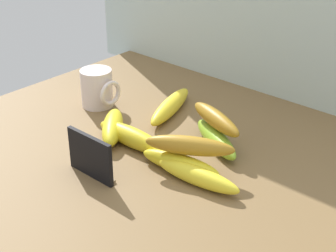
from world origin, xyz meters
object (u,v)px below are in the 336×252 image
(banana_2, at_px, (197,176))
(banana_6, at_px, (190,146))
(banana_3, at_px, (170,106))
(banana_5, at_px, (181,164))
(banana_7, at_px, (216,119))
(coffee_mug, at_px, (98,88))
(banana_0, at_px, (132,137))
(banana_4, at_px, (113,127))
(chalkboard_sign, at_px, (91,158))
(banana_1, at_px, (216,139))

(banana_2, bearing_deg, banana_6, 147.71)
(banana_6, bearing_deg, banana_3, 139.68)
(banana_2, bearing_deg, banana_5, 167.69)
(banana_5, xyz_separation_m, banana_7, (-0.02, 0.13, 0.04))
(coffee_mug, distance_m, banana_6, 0.35)
(banana_0, bearing_deg, banana_4, 176.71)
(banana_6, bearing_deg, banana_2, -32.29)
(chalkboard_sign, height_order, banana_7, chalkboard_sign)
(banana_0, bearing_deg, banana_6, 1.73)
(banana_2, xyz_separation_m, banana_3, (-0.22, 0.18, 0.00))
(banana_3, relative_size, banana_7, 1.25)
(banana_2, relative_size, banana_7, 1.09)
(banana_2, distance_m, banana_6, 0.06)
(banana_0, relative_size, banana_2, 1.05)
(coffee_mug, bearing_deg, banana_1, 4.70)
(banana_3, relative_size, banana_6, 1.19)
(chalkboard_sign, height_order, banana_4, chalkboard_sign)
(banana_5, height_order, banana_6, banana_6)
(banana_1, xyz_separation_m, banana_7, (-0.01, 0.01, 0.04))
(chalkboard_sign, height_order, coffee_mug, coffee_mug)
(banana_4, bearing_deg, banana_2, -5.40)
(chalkboard_sign, height_order, banana_1, chalkboard_sign)
(banana_0, distance_m, banana_2, 0.19)
(chalkboard_sign, relative_size, coffee_mug, 1.25)
(banana_4, bearing_deg, banana_5, -3.74)
(banana_3, distance_m, banana_7, 0.17)
(chalkboard_sign, xyz_separation_m, banana_6, (0.12, 0.13, 0.02))
(banana_4, distance_m, banana_7, 0.22)
(banana_4, xyz_separation_m, banana_6, (0.21, 0.00, 0.03))
(banana_0, relative_size, banana_1, 1.10)
(coffee_mug, relative_size, banana_1, 0.54)
(coffee_mug, xyz_separation_m, banana_3, (0.15, 0.08, -0.03))
(banana_1, distance_m, banana_3, 0.18)
(coffee_mug, height_order, banana_1, coffee_mug)
(chalkboard_sign, height_order, banana_0, chalkboard_sign)
(chalkboard_sign, distance_m, banana_0, 0.13)
(banana_3, xyz_separation_m, banana_7, (0.16, -0.04, 0.04))
(banana_0, height_order, banana_4, banana_4)
(banana_7, bearing_deg, banana_6, -76.26)
(chalkboard_sign, distance_m, banana_3, 0.30)
(banana_5, bearing_deg, banana_0, 176.06)
(banana_1, xyz_separation_m, banana_5, (0.01, -0.12, -0.00))
(banana_3, xyz_separation_m, banana_5, (0.18, -0.17, -0.00))
(coffee_mug, distance_m, banana_1, 0.32)
(banana_0, xyz_separation_m, banana_6, (0.15, 0.00, 0.03))
(banana_4, height_order, banana_7, banana_7)
(banana_5, distance_m, banana_7, 0.14)
(banana_4, distance_m, banana_5, 0.20)
(banana_4, bearing_deg, banana_6, 0.29)
(banana_5, xyz_separation_m, banana_6, (0.01, 0.01, 0.04))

